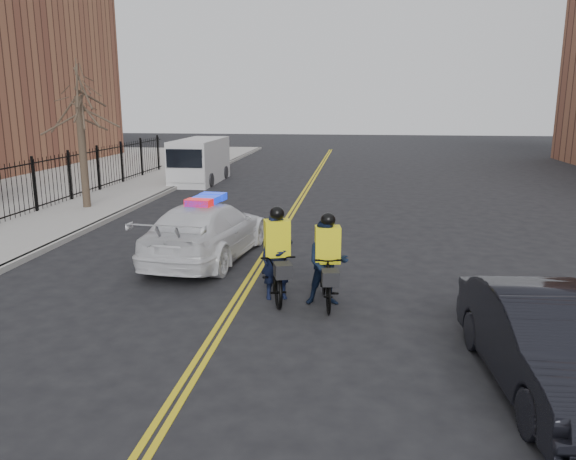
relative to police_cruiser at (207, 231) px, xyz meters
The scene contains 12 objects.
ground 4.53m from the police_cruiser, 71.37° to the right, with size 120.00×120.00×0.00m, color black.
center_line_left 4.07m from the police_cruiser, 70.33° to the left, with size 0.10×60.00×0.01m, color gold.
center_line_right 4.12m from the police_cruiser, 68.20° to the left, with size 0.10×60.00×0.01m, color gold.
sidewalk 7.18m from the police_cruiser, 148.18° to the left, with size 3.00×60.00×0.15m, color gray.
curb 5.96m from the police_cruiser, 140.51° to the left, with size 0.20×60.00×0.15m, color gray.
iron_fence 8.46m from the police_cruiser, 153.55° to the left, with size 0.12×28.00×2.00m, color black, non-canonical shape.
street_tree 8.90m from the police_cruiser, 136.94° to the left, with size 3.20×3.20×4.80m.
police_cruiser is the anchor object (origin of this frame).
dark_sedan 8.83m from the police_cruiser, 42.68° to the right, with size 1.48×4.24×1.40m, color black.
cargo_van 14.07m from the police_cruiser, 106.82° to the left, with size 2.00×5.12×2.14m.
cyclist_near 3.51m from the police_cruiser, 51.01° to the right, with size 1.24×2.08×1.93m.
cyclist_far 4.41m from the police_cruiser, 42.56° to the right, with size 0.92×1.91×1.88m.
Camera 1 is at (2.39, -9.38, 3.98)m, focal length 35.00 mm.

